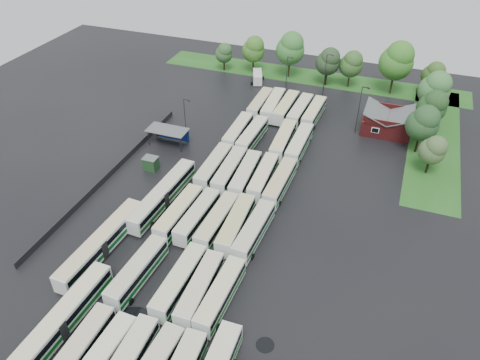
% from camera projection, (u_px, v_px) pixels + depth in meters
% --- Properties ---
extents(ground, '(160.00, 160.00, 0.00)m').
position_uv_depth(ground, '(202.00, 231.00, 74.91)').
color(ground, black).
rests_on(ground, ground).
extents(brick_building, '(10.07, 8.60, 5.39)m').
position_uv_depth(brick_building, '(387.00, 123.00, 99.39)').
color(brick_building, maroon).
rests_on(brick_building, ground).
extents(wash_shed, '(8.20, 4.20, 3.58)m').
position_uv_depth(wash_shed, '(168.00, 131.00, 94.60)').
color(wash_shed, '#2D2D30').
rests_on(wash_shed, ground).
extents(utility_hut, '(2.70, 2.20, 2.62)m').
position_uv_depth(utility_hut, '(151.00, 163.00, 88.19)').
color(utility_hut, '#18391A').
rests_on(utility_hut, ground).
extents(grass_strip_north, '(80.00, 10.00, 0.01)m').
position_uv_depth(grass_strip_north, '(310.00, 77.00, 123.30)').
color(grass_strip_north, '#205619').
rests_on(grass_strip_north, ground).
extents(grass_strip_east, '(10.00, 50.00, 0.01)m').
position_uv_depth(grass_strip_east, '(434.00, 139.00, 97.71)').
color(grass_strip_east, '#205619').
rests_on(grass_strip_east, ground).
extents(west_fence, '(0.10, 50.00, 1.20)m').
position_uv_depth(west_fence, '(111.00, 173.00, 86.82)').
color(west_fence, '#2D2D30').
rests_on(west_fence, ground).
extents(bus_r0c0, '(2.61, 12.06, 3.36)m').
position_uv_depth(bus_r0c0, '(79.00, 351.00, 55.44)').
color(bus_r0c0, silver).
rests_on(bus_r0c0, ground).
extents(bus_r1c0, '(3.22, 12.47, 3.44)m').
position_uv_depth(bus_r1c0, '(137.00, 271.00, 65.52)').
color(bus_r1c0, silver).
rests_on(bus_r1c0, ground).
extents(bus_r1c2, '(2.88, 12.58, 3.49)m').
position_uv_depth(bus_r1c2, '(179.00, 281.00, 64.00)').
color(bus_r1c2, silver).
rests_on(bus_r1c2, ground).
extents(bus_r1c3, '(2.94, 12.20, 3.38)m').
position_uv_depth(bus_r1c3, '(200.00, 289.00, 63.04)').
color(bus_r1c3, silver).
rests_on(bus_r1c3, ground).
extents(bus_r1c4, '(2.89, 12.10, 3.35)m').
position_uv_depth(bus_r1c4, '(220.00, 295.00, 62.20)').
color(bus_r1c4, silver).
rests_on(bus_r1c4, ground).
extents(bus_r2c0, '(3.15, 12.49, 3.45)m').
position_uv_depth(bus_r2c0, '(179.00, 213.00, 75.67)').
color(bus_r2c0, silver).
rests_on(bus_r2c0, ground).
extents(bus_r2c1, '(3.11, 12.21, 3.37)m').
position_uv_depth(bus_r2c1, '(198.00, 216.00, 75.08)').
color(bus_r2c1, silver).
rests_on(bus_r2c1, ground).
extents(bus_r2c2, '(2.98, 12.29, 3.40)m').
position_uv_depth(bus_r2c2, '(217.00, 221.00, 74.13)').
color(bus_r2c2, silver).
rests_on(bus_r2c2, ground).
extents(bus_r2c3, '(3.09, 12.60, 3.48)m').
position_uv_depth(bus_r2c3, '(236.00, 224.00, 73.40)').
color(bus_r2c3, silver).
rests_on(bus_r2c3, ground).
extents(bus_r2c4, '(3.14, 12.45, 3.44)m').
position_uv_depth(bus_r2c4, '(254.00, 231.00, 72.28)').
color(bus_r2c4, silver).
rests_on(bus_r2c4, ground).
extents(bus_r3c0, '(2.75, 12.60, 3.50)m').
position_uv_depth(bus_r3c0, '(214.00, 167.00, 86.27)').
color(bus_r3c0, silver).
rests_on(bus_r3c0, ground).
extents(bus_r3c1, '(2.96, 12.54, 3.47)m').
position_uv_depth(bus_r3c1, '(230.00, 171.00, 85.27)').
color(bus_r3c1, silver).
rests_on(bus_r3c1, ground).
extents(bus_r3c2, '(3.20, 12.53, 3.46)m').
position_uv_depth(bus_r3c2, '(246.00, 175.00, 84.22)').
color(bus_r3c2, silver).
rests_on(bus_r3c2, ground).
extents(bus_r3c3, '(2.96, 12.29, 3.40)m').
position_uv_depth(bus_r3c3, '(263.00, 177.00, 83.73)').
color(bus_r3c3, silver).
rests_on(bus_r3c3, ground).
extents(bus_r3c4, '(2.91, 12.46, 3.45)m').
position_uv_depth(bus_r3c4, '(280.00, 182.00, 82.36)').
color(bus_r3c4, silver).
rests_on(bus_r3c4, ground).
extents(bus_r4c0, '(2.76, 12.30, 3.42)m').
position_uv_depth(bus_r4c0, '(238.00, 131.00, 96.69)').
color(bus_r4c0, silver).
rests_on(bus_r4c0, ground).
extents(bus_r4c1, '(3.03, 12.44, 3.44)m').
position_uv_depth(bus_r4c1, '(252.00, 135.00, 95.34)').
color(bus_r4c1, silver).
rests_on(bus_r4c1, ground).
extents(bus_r4c3, '(3.15, 12.72, 3.52)m').
position_uv_depth(bus_r4c3, '(283.00, 140.00, 93.71)').
color(bus_r4c3, silver).
rests_on(bus_r4c3, ground).
extents(bus_r4c4, '(2.76, 12.65, 3.52)m').
position_uv_depth(bus_r4c4, '(299.00, 144.00, 92.59)').
color(bus_r4c4, silver).
rests_on(bus_r4c4, ground).
extents(bus_r5c0, '(2.59, 12.02, 3.34)m').
position_uv_depth(bus_r5c0, '(260.00, 104.00, 106.85)').
color(bus_r5c0, silver).
rests_on(bus_r5c0, ground).
extents(bus_r5c1, '(3.21, 12.79, 3.53)m').
position_uv_depth(bus_r5c1, '(273.00, 105.00, 106.07)').
color(bus_r5c1, silver).
rests_on(bus_r5c1, ground).
extents(bus_r5c2, '(2.92, 12.57, 3.49)m').
position_uv_depth(bus_r5c2, '(286.00, 107.00, 105.18)').
color(bus_r5c2, silver).
rests_on(bus_r5c2, ground).
extents(bus_r5c3, '(3.12, 12.51, 3.46)m').
position_uv_depth(bus_r5c3, '(300.00, 110.00, 104.04)').
color(bus_r5c3, silver).
rests_on(bus_r5c3, ground).
extents(bus_r5c4, '(3.05, 12.16, 3.36)m').
position_uv_depth(bus_r5c4, '(314.00, 113.00, 103.29)').
color(bus_r5c4, silver).
rests_on(bus_r5c4, ground).
extents(artic_bus_west_a, '(3.17, 18.59, 3.44)m').
position_uv_depth(artic_bus_west_a, '(61.00, 322.00, 58.66)').
color(artic_bus_west_a, silver).
rests_on(artic_bus_west_a, ground).
extents(artic_bus_west_b, '(3.51, 18.72, 3.45)m').
position_uv_depth(artic_bus_west_b, '(163.00, 195.00, 79.48)').
color(artic_bus_west_b, silver).
rests_on(artic_bus_west_b, ground).
extents(artic_bus_west_c, '(3.55, 18.81, 3.47)m').
position_uv_depth(artic_bus_west_c, '(102.00, 243.00, 70.00)').
color(artic_bus_west_c, silver).
rests_on(artic_bus_west_c, ground).
extents(minibus, '(4.13, 6.36, 2.61)m').
position_uv_depth(minibus, '(257.00, 77.00, 119.81)').
color(minibus, silver).
rests_on(minibus, ground).
extents(tree_north_0, '(4.64, 4.62, 7.66)m').
position_uv_depth(tree_north_0, '(224.00, 53.00, 123.78)').
color(tree_north_0, black).
rests_on(tree_north_0, ground).
extents(tree_north_1, '(6.00, 6.00, 9.94)m').
position_uv_depth(tree_north_1, '(254.00, 49.00, 122.03)').
color(tree_north_1, '#362013').
rests_on(tree_north_1, ground).
extents(tree_north_2, '(7.33, 7.33, 12.14)m').
position_uv_depth(tree_north_2, '(291.00, 48.00, 118.63)').
color(tree_north_2, '#33231A').
rests_on(tree_north_2, ground).
extents(tree_north_3, '(6.00, 6.00, 9.94)m').
position_uv_depth(tree_north_3, '(329.00, 61.00, 115.35)').
color(tree_north_3, black).
rests_on(tree_north_3, ground).
extents(tree_north_4, '(5.75, 5.75, 9.53)m').
position_uv_depth(tree_north_4, '(352.00, 64.00, 114.67)').
color(tree_north_4, '#312219').
rests_on(tree_north_4, ground).
extents(tree_north_5, '(8.08, 8.08, 13.38)m').
position_uv_depth(tree_north_5, '(397.00, 60.00, 110.05)').
color(tree_north_5, '#392C1E').
rests_on(tree_north_5, ground).
extents(tree_north_6, '(5.39, 5.39, 8.92)m').
position_uv_depth(tree_north_6, '(434.00, 74.00, 110.56)').
color(tree_north_6, '#382416').
rests_on(tree_north_6, ground).
extents(tree_east_0, '(4.94, 4.90, 8.12)m').
position_uv_depth(tree_east_0, '(433.00, 150.00, 84.85)').
color(tree_east_0, black).
rests_on(tree_east_0, ground).
extents(tree_east_1, '(6.32, 6.32, 10.46)m').
position_uv_depth(tree_east_1, '(424.00, 123.00, 89.81)').
color(tree_east_1, black).
rests_on(tree_east_1, ground).
extents(tree_east_2, '(6.03, 6.03, 9.99)m').
position_uv_depth(tree_east_2, '(433.00, 106.00, 96.03)').
color(tree_east_2, black).
rests_on(tree_east_2, ground).
extents(tree_east_3, '(6.88, 6.88, 11.39)m').
position_uv_depth(tree_east_3, '(435.00, 88.00, 100.69)').
color(tree_east_3, black).
rests_on(tree_east_3, ground).
extents(tree_east_4, '(5.16, 5.16, 8.54)m').
position_uv_depth(tree_east_4, '(435.00, 83.00, 107.20)').
color(tree_east_4, '#372919').
rests_on(tree_east_4, ground).
extents(lamp_post_ne, '(1.64, 0.32, 10.63)m').
position_uv_depth(lamp_post_ne, '(360.00, 106.00, 96.44)').
color(lamp_post_ne, '#2D2D30').
rests_on(lamp_post_ne, ground).
extents(lamp_post_nw, '(1.51, 0.29, 9.81)m').
position_uv_depth(lamp_post_nw, '(186.00, 117.00, 93.66)').
color(lamp_post_nw, '#2D2D30').
rests_on(lamp_post_nw, ground).
extents(lamp_post_back_w, '(1.42, 0.28, 9.19)m').
position_uv_depth(lamp_post_back_w, '(287.00, 72.00, 112.62)').
color(lamp_post_back_w, '#2D2D30').
rests_on(lamp_post_back_w, ground).
extents(lamp_post_back_e, '(1.69, 0.33, 11.00)m').
position_uv_depth(lamp_post_back_e, '(326.00, 73.00, 109.61)').
color(lamp_post_back_e, '#2D2D30').
rests_on(lamp_post_back_e, ground).
extents(puddle_0, '(6.33, 6.33, 0.01)m').
position_uv_depth(puddle_0, '(131.00, 326.00, 60.37)').
color(puddle_0, black).
rests_on(puddle_0, ground).
extents(puddle_2, '(7.79, 7.79, 0.01)m').
position_uv_depth(puddle_2, '(159.00, 212.00, 78.72)').
color(puddle_2, black).
rests_on(puddle_2, ground).
extents(puddle_3, '(3.36, 3.36, 0.01)m').
position_uv_depth(puddle_3, '(227.00, 234.00, 74.44)').
color(puddle_3, black).
rests_on(puddle_3, ground).
extents(puddle_4, '(2.37, 2.37, 0.01)m').
position_uv_depth(puddle_4, '(265.00, 345.00, 58.15)').
color(puddle_4, black).
rests_on(puddle_4, ground).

